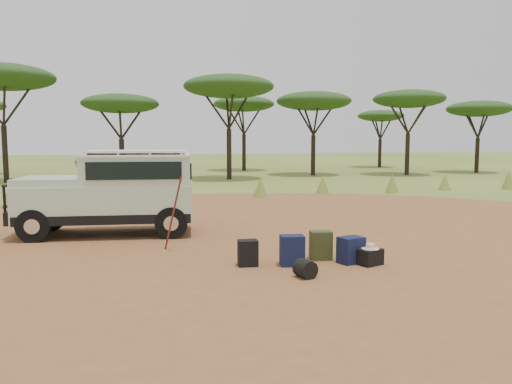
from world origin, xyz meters
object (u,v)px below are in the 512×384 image
object	(u,v)px
safari_vehicle	(114,194)
walking_staff	(173,214)
duffel_navy	(351,250)
backpack_black	(248,253)
backpack_navy	(292,251)
hard_case	(370,257)
backpack_olive	(321,245)

from	to	relation	value
safari_vehicle	walking_staff	world-z (taller)	safari_vehicle
safari_vehicle	duffel_navy	distance (m)	5.99
backpack_black	backpack_navy	distance (m)	0.81
backpack_navy	duffel_navy	distance (m)	1.13
backpack_navy	hard_case	world-z (taller)	backpack_navy
backpack_olive	walking_staff	bearing A→B (deg)	160.03
safari_vehicle	backpack_olive	distance (m)	5.40
backpack_black	duffel_navy	xyz separation A→B (m)	(1.90, -0.34, 0.01)
duffel_navy	hard_case	world-z (taller)	duffel_navy
duffel_navy	safari_vehicle	bearing A→B (deg)	121.09
walking_staff	hard_case	size ratio (longest dim) A/B	3.79
backpack_navy	backpack_black	bearing A→B (deg)	176.99
safari_vehicle	walking_staff	distance (m)	2.55
hard_case	walking_staff	bearing A→B (deg)	127.79
safari_vehicle	hard_case	size ratio (longest dim) A/B	10.20
walking_staff	backpack_olive	world-z (taller)	walking_staff
backpack_black	backpack_olive	distance (m)	1.48
walking_staff	backpack_black	size ratio (longest dim) A/B	3.38
backpack_black	safari_vehicle	bearing A→B (deg)	126.57
backpack_navy	backpack_olive	bearing A→B (deg)	32.67
safari_vehicle	duffel_navy	xyz separation A→B (m)	(4.18, -4.23, -0.74)
safari_vehicle	backpack_olive	bearing A→B (deg)	-36.53
walking_staff	backpack_navy	size ratio (longest dim) A/B	2.91
backpack_navy	safari_vehicle	bearing A→B (deg)	138.03
hard_case	backpack_navy	bearing A→B (deg)	146.12
backpack_black	backpack_navy	world-z (taller)	backpack_navy
safari_vehicle	duffel_navy	world-z (taller)	safari_vehicle
backpack_black	hard_case	world-z (taller)	backpack_black
backpack_black	duffel_navy	world-z (taller)	duffel_navy
walking_staff	duffel_navy	xyz separation A→B (m)	(3.04, -1.96, -0.53)
backpack_navy	hard_case	size ratio (longest dim) A/B	1.30
safari_vehicle	backpack_black	distance (m)	4.57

